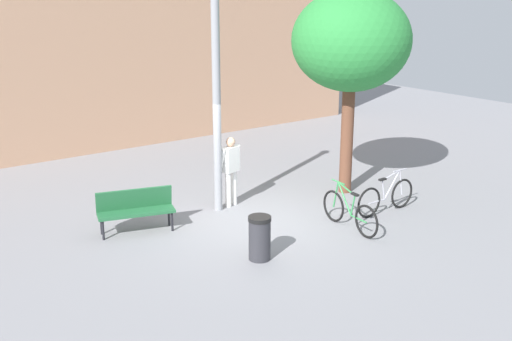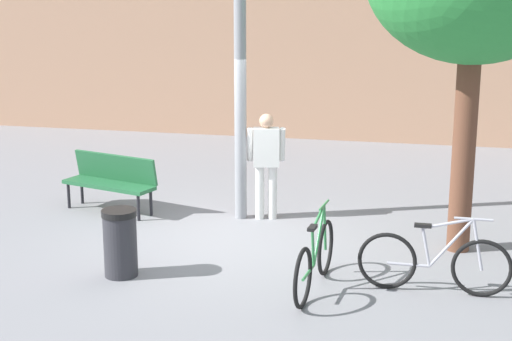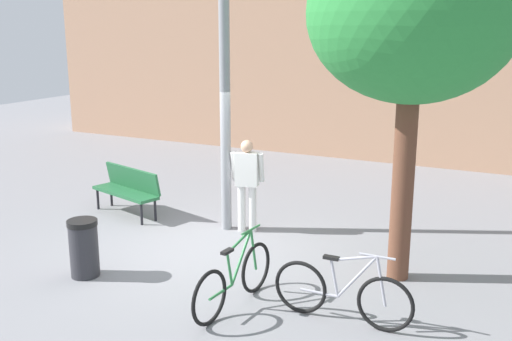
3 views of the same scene
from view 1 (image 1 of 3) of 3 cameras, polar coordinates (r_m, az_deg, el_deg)
name	(u,v)px [view 1 (image 1 of 3)]	position (r m, az deg, el deg)	size (l,w,h in m)	color
ground_plane	(254,223)	(13.59, -0.19, -4.88)	(36.00, 36.00, 0.00)	gray
building_facade	(91,38)	(20.42, -15.12, 11.76)	(19.88, 2.00, 6.92)	tan
lamppost	(217,95)	(13.73, -3.69, 6.98)	(0.28, 0.28, 5.07)	gray
person_by_lamppost	(231,167)	(14.37, -2.36, 0.37)	(0.63, 0.39, 1.67)	white
park_bench	(135,207)	(13.20, -11.14, -3.35)	(1.67, 0.90, 0.92)	#236038
plaza_tree	(351,42)	(15.06, 8.83, 11.73)	(2.85, 2.85, 5.00)	brown
bicycle_green	(349,212)	(13.28, 8.66, -3.84)	(0.22, 1.81, 0.97)	black
bicycle_silver	(386,197)	(14.39, 12.01, -2.40)	(1.81, 0.08, 0.97)	black
trash_bin	(260,238)	(11.68, 0.34, -6.28)	(0.44, 0.44, 0.87)	#2D2D33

